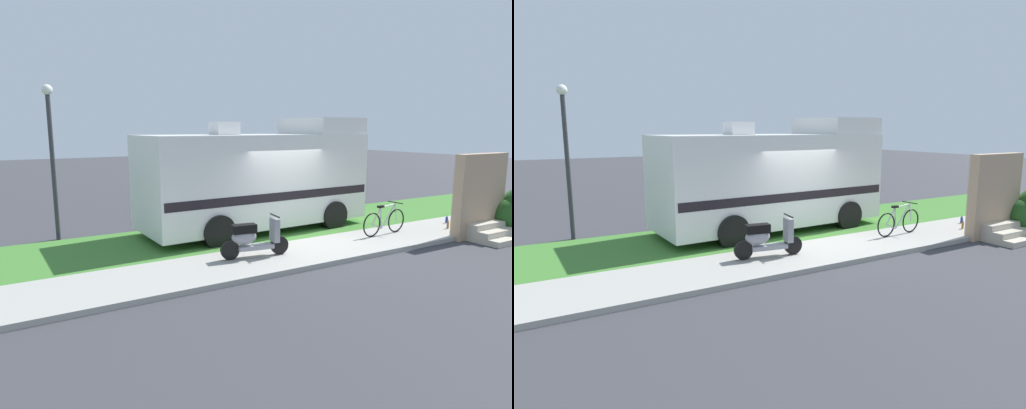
# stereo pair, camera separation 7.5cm
# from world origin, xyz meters

# --- Properties ---
(ground_plane) EXTENTS (80.00, 80.00, 0.00)m
(ground_plane) POSITION_xyz_m (0.00, 0.00, 0.00)
(ground_plane) COLOR #38383D
(sidewalk) EXTENTS (24.00, 2.00, 0.12)m
(sidewalk) POSITION_xyz_m (0.00, -1.20, 0.06)
(sidewalk) COLOR #9E9B93
(sidewalk) RESTS_ON ground
(grass_strip) EXTENTS (24.00, 3.40, 0.08)m
(grass_strip) POSITION_xyz_m (0.00, 1.50, 0.04)
(grass_strip) COLOR #3D752D
(grass_strip) RESTS_ON ground
(motorhome_rv) EXTENTS (6.94, 2.81, 3.42)m
(motorhome_rv) POSITION_xyz_m (-0.19, 1.71, 1.63)
(motorhome_rv) COLOR silver
(motorhome_rv) RESTS_ON ground
(scooter) EXTENTS (1.68, 0.56, 0.97)m
(scooter) POSITION_xyz_m (-1.96, -1.00, 0.58)
(scooter) COLOR black
(scooter) RESTS_ON ground
(bicycle) EXTENTS (1.71, 0.52, 0.90)m
(bicycle) POSITION_xyz_m (2.37, -0.97, 0.50)
(bicycle) COLOR black
(bicycle) RESTS_ON ground
(pickup_truck_near) EXTENTS (5.08, 2.21, 1.88)m
(pickup_truck_near) POSITION_xyz_m (2.60, 5.64, 0.99)
(pickup_truck_near) COLOR #1E2328
(pickup_truck_near) RESTS_ON ground
(porch_steps) EXTENTS (2.00, 1.26, 2.40)m
(porch_steps) POSITION_xyz_m (4.85, -2.29, 0.97)
(porch_steps) COLOR #BCB29E
(porch_steps) RESTS_ON ground
(bottle_green) EXTENTS (0.06, 0.06, 0.25)m
(bottle_green) POSITION_xyz_m (4.59, -1.41, 0.23)
(bottle_green) COLOR brown
(bottle_green) RESTS_ON ground
(bottle_spare) EXTENTS (0.08, 0.08, 0.23)m
(bottle_spare) POSITION_xyz_m (5.27, -0.88, 0.22)
(bottle_spare) COLOR navy
(bottle_spare) RESTS_ON ground
(street_lamp_post) EXTENTS (0.28, 0.28, 4.25)m
(street_lamp_post) POSITION_xyz_m (-5.62, 3.60, 2.58)
(street_lamp_post) COLOR #333338
(street_lamp_post) RESTS_ON ground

